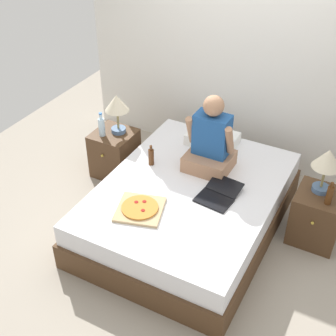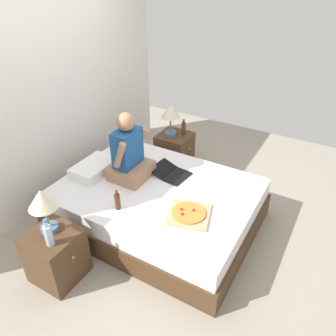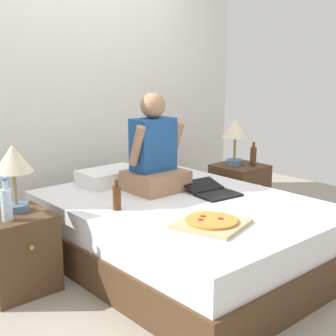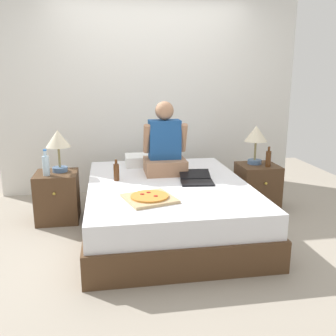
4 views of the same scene
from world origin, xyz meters
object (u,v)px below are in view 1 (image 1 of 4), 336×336
Objects in this scene: bed at (189,207)px; laptop at (217,195)px; nightstand_right at (317,216)px; person_seated at (211,143)px; lamp_on_right_nightstand at (327,162)px; beer_bottle_on_bed at (151,157)px; nightstand_left at (115,153)px; water_bottle at (102,126)px; lamp_on_left_nightstand at (117,106)px; beer_bottle at (330,195)px; pizza_box at (140,209)px.

bed is 0.40m from laptop.
nightstand_right is 1.22m from person_seated.
beer_bottle_on_bed is (-1.61, -0.32, -0.27)m from lamp_on_right_nightstand.
lamp_on_right_nightstand is 1.01× the size of laptop.
beer_bottle_on_bed is at bearing -168.89° from lamp_on_right_nightstand.
lamp_on_right_nightstand is (2.24, 0.05, 0.59)m from nightstand_left.
person_seated reaches higher than water_bottle.
water_bottle reaches higher than bed.
beer_bottle is at bearing -3.72° from lamp_on_left_nightstand.
bed is 1.21m from nightstand_left.
water_bottle reaches higher than pizza_box.
water_bottle is 1.25× the size of beer_bottle_on_bed.
bed is at bearing 175.81° from laptop.
water_bottle is 0.35× the size of person_seated.
lamp_on_right_nightstand is at bearing 22.91° from bed.
lamp_on_right_nightstand reaches higher than nightstand_left.
water_bottle is (-1.22, 0.33, 0.40)m from bed.
beer_bottle_on_bed is (-1.71, -0.17, -0.04)m from beer_bottle.
bed is at bearing -20.18° from nightstand_left.
bed is 4.77× the size of lamp_on_left_nightstand.
lamp_on_right_nightstand is at bearing 1.28° from nightstand_left.
beer_bottle_on_bed is at bearing -174.44° from beer_bottle.
water_bottle is 2.34m from lamp_on_right_nightstand.
person_seated is at bearing 85.33° from bed.
lamp_on_left_nightstand reaches higher than pizza_box.
lamp_on_right_nightstand is 1.96× the size of beer_bottle.
lamp_on_left_nightstand is 2.32m from beer_bottle.
nightstand_left is 0.39m from water_bottle.
beer_bottle is 0.29× the size of person_seated.
beer_bottle is (2.42, -0.01, -0.02)m from water_bottle.
nightstand_right is at bearing -59.07° from lamp_on_right_nightstand.
bed is 4.05× the size of nightstand_left.
beer_bottle_on_bed is (-0.50, 0.15, 0.34)m from bed.
lamp_on_right_nightstand reaches higher than pizza_box.
lamp_on_left_nightstand is 1.51m from laptop.
nightstand_left is at bearing -128.63° from lamp_on_left_nightstand.
nightstand_left is 0.59m from lamp_on_left_nightstand.
beer_bottle is at bearing 20.34° from laptop.
water_bottle is 0.52× the size of nightstand_right.
lamp_on_right_nightstand reaches higher than beer_bottle_on_bed.
lamp_on_left_nightstand is at bearing 178.72° from nightstand_right.
beer_bottle_on_bed reaches higher than laptop.
lamp_on_left_nightstand is 2.05× the size of beer_bottle_on_bed.
laptop is at bearing -4.19° from bed.
water_bottle is at bearing 166.10° from beer_bottle_on_bed.
laptop is 2.03× the size of beer_bottle_on_bed.
lamp_on_left_nightstand is 1.13m from person_seated.
lamp_on_left_nightstand is 0.91× the size of pizza_box.
lamp_on_right_nightstand is 1.08m from person_seated.
lamp_on_right_nightstand is 1.66m from beer_bottle_on_bed.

